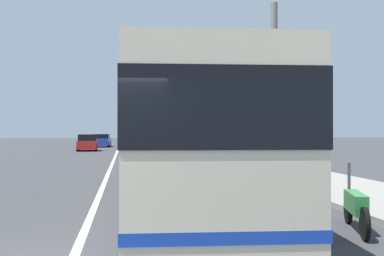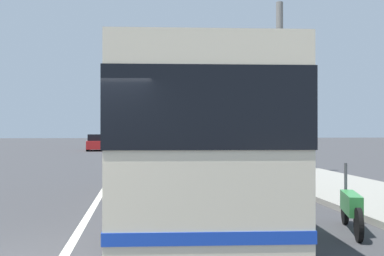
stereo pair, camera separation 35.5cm
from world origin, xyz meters
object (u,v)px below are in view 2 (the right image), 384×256
object	(u,v)px
coach_bus	(189,135)
utility_pole	(280,87)
car_oncoming	(97,143)
car_behind_bus	(149,143)
motorcycle_angled	(351,207)
car_ahead_same_lane	(112,141)

from	to	relation	value
coach_bus	utility_pole	bearing A→B (deg)	-24.79
coach_bus	car_oncoming	world-z (taller)	coach_bus
utility_pole	car_behind_bus	bearing A→B (deg)	11.63
motorcycle_angled	car_ahead_same_lane	bearing A→B (deg)	24.27
car_behind_bus	car_ahead_same_lane	world-z (taller)	car_ahead_same_lane
car_oncoming	utility_pole	xyz separation A→B (m)	(-24.03, -10.09, 3.10)
car_behind_bus	utility_pole	size ratio (longest dim) A/B	0.56
car_oncoming	utility_pole	distance (m)	26.24
coach_bus	car_oncoming	distance (m)	33.84
motorcycle_angled	car_oncoming	distance (m)	37.06
car_oncoming	coach_bus	bearing A→B (deg)	6.02
motorcycle_angled	car_oncoming	size ratio (longest dim) A/B	0.51
car_ahead_same_lane	coach_bus	bearing A→B (deg)	8.16
car_ahead_same_lane	car_behind_bus	bearing A→B (deg)	28.06
motorcycle_angled	utility_pole	size ratio (longest dim) A/B	0.27
utility_pole	car_ahead_same_lane	bearing A→B (deg)	15.18
coach_bus	utility_pole	world-z (taller)	utility_pole
coach_bus	car_ahead_same_lane	bearing A→B (deg)	8.91
motorcycle_angled	car_behind_bus	size ratio (longest dim) A/B	0.49
coach_bus	utility_pole	distance (m)	10.87
car_behind_bus	utility_pole	bearing A→B (deg)	-169.86
coach_bus	car_ahead_same_lane	distance (m)	43.73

